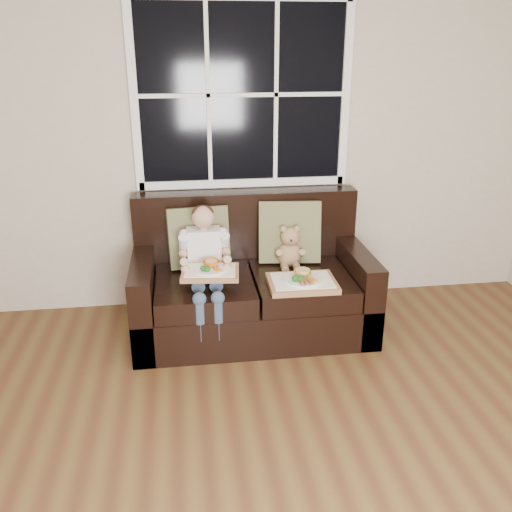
{
  "coord_description": "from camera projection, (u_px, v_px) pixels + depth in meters",
  "views": [
    {
      "loc": [
        -0.61,
        -1.62,
        1.99
      ],
      "look_at": [
        -0.13,
        1.85,
        0.62
      ],
      "focal_mm": 38.0,
      "sensor_mm": 36.0,
      "label": 1
    }
  ],
  "objects": [
    {
      "name": "room_walls",
      "position": [
        377.0,
        179.0,
        1.71
      ],
      "size": [
        4.52,
        5.02,
        2.71
      ],
      "color": "beige",
      "rests_on": "ground"
    },
    {
      "name": "loveseat",
      "position": [
        251.0,
        287.0,
        4.02
      ],
      "size": [
        1.7,
        0.92,
        0.96
      ],
      "color": "black",
      "rests_on": "ground"
    },
    {
      "name": "pillow_left",
      "position": [
        199.0,
        237.0,
        3.99
      ],
      "size": [
        0.46,
        0.25,
        0.46
      ],
      "rotation": [
        -0.21,
        0.0,
        0.12
      ],
      "color": "olive",
      "rests_on": "loveseat"
    },
    {
      "name": "pillow_right",
      "position": [
        289.0,
        232.0,
        4.07
      ],
      "size": [
        0.48,
        0.26,
        0.47
      ],
      "rotation": [
        -0.21,
        0.0,
        -0.12
      ],
      "color": "olive",
      "rests_on": "loveseat"
    },
    {
      "name": "tray_left",
      "position": [
        210.0,
        271.0,
        3.64
      ],
      "size": [
        0.41,
        0.33,
        0.09
      ],
      "rotation": [
        0.0,
        0.0,
        -0.12
      ],
      "color": "#A36C49",
      "rests_on": "child"
    },
    {
      "name": "teddy_bear",
      "position": [
        290.0,
        250.0,
        4.0
      ],
      "size": [
        0.2,
        0.25,
        0.33
      ],
      "rotation": [
        0.0,
        0.0,
        -0.08
      ],
      "color": "#A17655",
      "rests_on": "loveseat"
    },
    {
      "name": "tray_right",
      "position": [
        302.0,
        282.0,
        3.7
      ],
      "size": [
        0.47,
        0.36,
        0.11
      ],
      "rotation": [
        0.0,
        0.0,
        -0.02
      ],
      "color": "#A36C49",
      "rests_on": "loveseat"
    },
    {
      "name": "window_back",
      "position": [
        242.0,
        95.0,
        3.96
      ],
      "size": [
        1.62,
        0.04,
        1.37
      ],
      "color": "black",
      "rests_on": "room_walls"
    },
    {
      "name": "child",
      "position": [
        205.0,
        256.0,
        3.76
      ],
      "size": [
        0.35,
        0.58,
        0.78
      ],
      "color": "white",
      "rests_on": "loveseat"
    }
  ]
}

